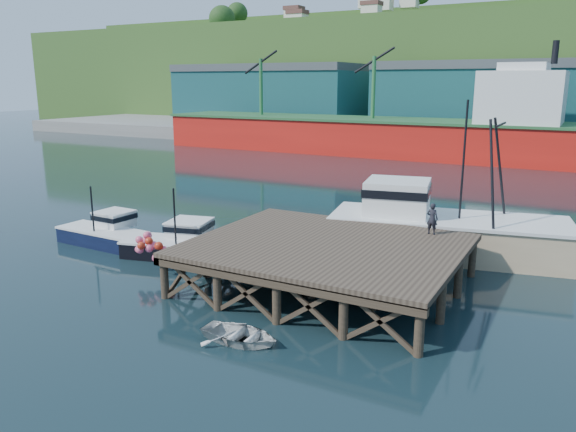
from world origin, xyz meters
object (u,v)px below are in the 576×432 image
Objects in this scene: boat_navy at (106,232)px; dinghy at (240,335)px; dockworker at (432,219)px; boat_black at (183,243)px; trawler at (443,224)px.

dinghy is (14.14, -7.11, -0.41)m from boat_navy.
boat_navy is 18.79m from dockworker.
dockworker is at bearing -22.75° from dinghy.
dinghy is (8.54, -7.37, -0.41)m from boat_black.
trawler is at bearing -16.39° from dinghy.
boat_black is (5.60, 0.26, 0.01)m from boat_navy.
boat_black reaches higher than boat_navy.
trawler is at bearing 15.87° from boat_black.
dockworker is (0.30, -3.75, 1.15)m from trawler.
boat_black is 11.29m from dinghy.
boat_navy reaches higher than dinghy.
boat_navy is at bearing 61.99° from dinghy.
dinghy is (-3.88, -14.42, -1.43)m from trawler.
dinghy is at bearing -116.01° from trawler.
boat_navy is at bearing -168.87° from trawler.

